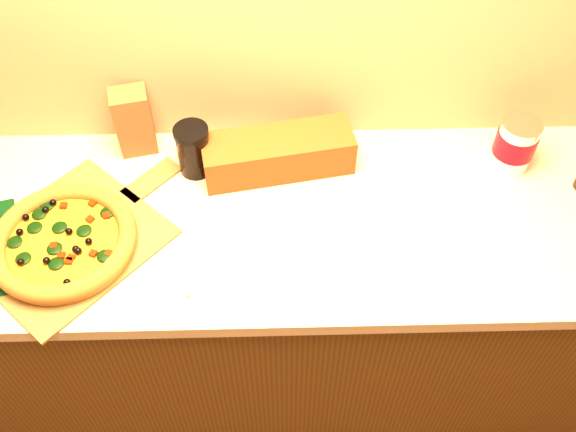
{
  "coord_description": "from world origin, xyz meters",
  "views": [
    {
      "loc": [
        0.07,
        0.34,
        2.24
      ],
      "look_at": [
        0.09,
        1.38,
        0.96
      ],
      "focal_mm": 40.0,
      "sensor_mm": 36.0,
      "label": 1
    }
  ],
  "objects_px": {
    "dark_jar": "(194,150)",
    "rolling_pin": "(308,142)",
    "pizza_peel": "(74,238)",
    "pizza": "(63,242)",
    "coffee_canister": "(515,144)"
  },
  "relations": [
    {
      "from": "pizza_peel",
      "to": "coffee_canister",
      "type": "height_order",
      "value": "coffee_canister"
    },
    {
      "from": "pizza",
      "to": "dark_jar",
      "type": "relative_size",
      "value": 2.41
    },
    {
      "from": "dark_jar",
      "to": "rolling_pin",
      "type": "bearing_deg",
      "value": 13.17
    },
    {
      "from": "pizza_peel",
      "to": "rolling_pin",
      "type": "bearing_deg",
      "value": 69.58
    },
    {
      "from": "coffee_canister",
      "to": "dark_jar",
      "type": "height_order",
      "value": "coffee_canister"
    },
    {
      "from": "pizza_peel",
      "to": "rolling_pin",
      "type": "xyz_separation_m",
      "value": [
        0.63,
        0.32,
        0.02
      ]
    },
    {
      "from": "coffee_canister",
      "to": "rolling_pin",
      "type": "bearing_deg",
      "value": 172.45
    },
    {
      "from": "pizza",
      "to": "coffee_canister",
      "type": "height_order",
      "value": "coffee_canister"
    },
    {
      "from": "pizza",
      "to": "dark_jar",
      "type": "distance_m",
      "value": 0.42
    },
    {
      "from": "pizza_peel",
      "to": "dark_jar",
      "type": "bearing_deg",
      "value": 81.13
    },
    {
      "from": "pizza",
      "to": "rolling_pin",
      "type": "relative_size",
      "value": 1.27
    },
    {
      "from": "pizza",
      "to": "rolling_pin",
      "type": "bearing_deg",
      "value": 28.75
    },
    {
      "from": "pizza",
      "to": "coffee_canister",
      "type": "distance_m",
      "value": 1.24
    },
    {
      "from": "dark_jar",
      "to": "pizza_peel",
      "type": "bearing_deg",
      "value": -141.6
    },
    {
      "from": "pizza_peel",
      "to": "rolling_pin",
      "type": "height_order",
      "value": "rolling_pin"
    }
  ]
}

